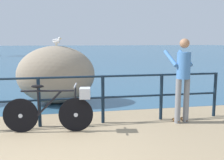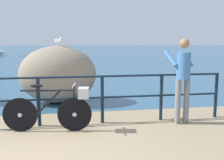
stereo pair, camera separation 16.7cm
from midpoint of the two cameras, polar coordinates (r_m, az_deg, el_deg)
The scene contains 7 objects.
ground_plane at distance 23.64m, azimuth -10.63°, elevation 4.19°, with size 120.00×120.00×0.10m, color #937F60.
sea_surface at distance 51.19m, azimuth -9.95°, elevation 6.60°, with size 120.00×90.00×0.01m, color #2D5675.
promenade_railing at distance 5.42m, azimuth -15.05°, elevation -3.36°, with size 7.87×0.07×1.02m.
bicycle at distance 5.08m, azimuth -11.52°, elevation -6.00°, with size 1.69×0.48×0.92m.
person_at_railing at distance 5.59m, azimuth 16.12°, elevation 0.69°, with size 0.49×0.66×1.78m.
breakwater_boulder_main at distance 7.35m, azimuth -11.18°, elevation 1.18°, with size 2.14×1.47×1.60m.
seagull at distance 7.25m, azimuth -11.13°, elevation 8.52°, with size 0.30×0.28×0.23m.
Camera 2 is at (0.65, -3.58, 1.74)m, focal length 41.49 mm.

